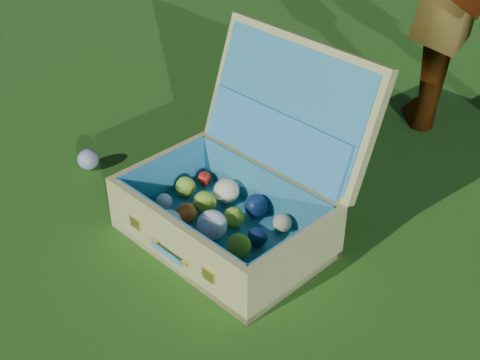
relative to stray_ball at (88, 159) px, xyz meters
name	(u,v)px	position (x,y,z in m)	size (l,w,h in m)	color
ground	(210,205)	(0.45, 0.10, -0.04)	(60.00, 60.00, 0.00)	#215114
stray_ball	(88,159)	(0.00, 0.00, 0.00)	(0.07, 0.07, 0.07)	teal
suitcase	(245,186)	(0.61, 0.08, 0.11)	(0.63, 0.60, 0.53)	tan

